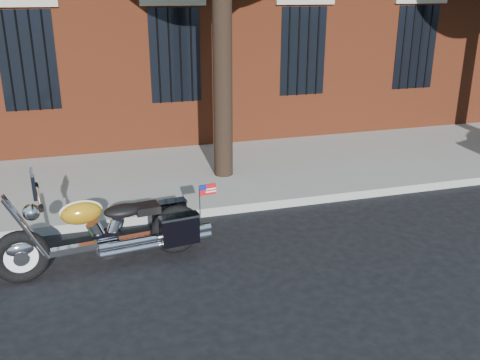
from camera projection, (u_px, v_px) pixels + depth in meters
name	position (u px, v px, depth m)	size (l,w,h in m)	color
ground	(242.00, 250.00, 7.78)	(120.00, 120.00, 0.00)	black
curb	(218.00, 210.00, 9.00)	(40.00, 0.16, 0.15)	gray
sidewalk	(195.00, 174.00, 10.69)	(40.00, 3.60, 0.15)	gray
motorcycle	(113.00, 232.00, 7.19)	(2.94, 1.03, 1.47)	black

